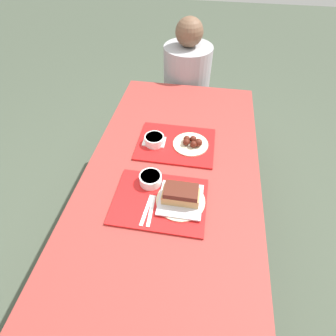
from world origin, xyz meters
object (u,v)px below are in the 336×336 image
object	(u,v)px
brisket_sandwich_plate	(181,197)
person_seated_across	(187,72)
tray_near	(160,201)
wings_plate_far	(191,143)
bowl_coleslaw_near	(151,179)
tray_far	(176,144)
bowl_coleslaw_far	(154,139)

from	to	relation	value
brisket_sandwich_plate	person_seated_across	bearing A→B (deg)	95.13
brisket_sandwich_plate	tray_near	bearing A→B (deg)	-173.69
brisket_sandwich_plate	wings_plate_far	world-z (taller)	brisket_sandwich_plate
wings_plate_far	person_seated_across	distance (m)	0.91
person_seated_across	bowl_coleslaw_near	bearing A→B (deg)	-92.17
brisket_sandwich_plate	person_seated_across	xyz separation A→B (m)	(-0.12, 1.30, -0.05)
tray_far	wings_plate_far	bearing A→B (deg)	-0.42
bowl_coleslaw_near	brisket_sandwich_plate	xyz separation A→B (m)	(0.16, -0.09, 0.01)
bowl_coleslaw_near	person_seated_across	xyz separation A→B (m)	(0.05, 1.21, -0.05)
brisket_sandwich_plate	bowl_coleslaw_far	distance (m)	0.43
bowl_coleslaw_far	person_seated_across	bearing A→B (deg)	84.66
brisket_sandwich_plate	person_seated_across	world-z (taller)	person_seated_across
brisket_sandwich_plate	bowl_coleslaw_far	size ratio (longest dim) A/B	2.09
tray_far	bowl_coleslaw_far	xyz separation A→B (m)	(-0.12, -0.02, 0.03)
person_seated_across	bowl_coleslaw_far	bearing A→B (deg)	-95.34
tray_near	wings_plate_far	xyz separation A→B (m)	(0.11, 0.41, 0.02)
bowl_coleslaw_far	tray_far	bearing A→B (deg)	9.02
bowl_coleslaw_far	wings_plate_far	distance (m)	0.21
brisket_sandwich_plate	wings_plate_far	xyz separation A→B (m)	(0.01, 0.40, -0.02)
brisket_sandwich_plate	wings_plate_far	distance (m)	0.40
bowl_coleslaw_near	tray_near	bearing A→B (deg)	-57.42
tray_near	bowl_coleslaw_far	bearing A→B (deg)	104.89
tray_near	bowl_coleslaw_far	size ratio (longest dim) A/B	3.96
tray_far	bowl_coleslaw_far	world-z (taller)	bowl_coleslaw_far
tray_far	wings_plate_far	size ratio (longest dim) A/B	2.17
tray_near	wings_plate_far	world-z (taller)	wings_plate_far
tray_near	tray_far	world-z (taller)	same
wings_plate_far	person_seated_across	size ratio (longest dim) A/B	0.29
tray_far	person_seated_across	size ratio (longest dim) A/B	0.64
tray_far	person_seated_across	xyz separation A→B (m)	(-0.04, 0.90, -0.01)
brisket_sandwich_plate	person_seated_across	size ratio (longest dim) A/B	0.34
bowl_coleslaw_near	bowl_coleslaw_far	distance (m)	0.29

